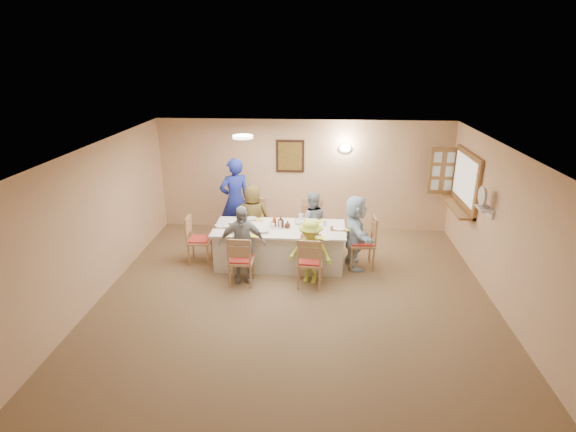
# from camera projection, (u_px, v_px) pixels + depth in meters

# --- Properties ---
(ground) EXTENTS (7.00, 7.00, 0.00)m
(ground) POSITION_uv_depth(u_px,v_px,m) (294.00, 307.00, 7.22)
(ground) COLOR brown
(room_walls) EXTENTS (7.00, 7.00, 7.00)m
(room_walls) POSITION_uv_depth(u_px,v_px,m) (295.00, 219.00, 6.70)
(room_walls) COLOR #E8BD8C
(room_walls) RESTS_ON ground
(wall_picture) EXTENTS (0.62, 0.05, 0.72)m
(wall_picture) POSITION_uv_depth(u_px,v_px,m) (290.00, 156.00, 9.90)
(wall_picture) COLOR black
(wall_picture) RESTS_ON room_walls
(wall_sconce) EXTENTS (0.26, 0.09, 0.18)m
(wall_sconce) POSITION_uv_depth(u_px,v_px,m) (345.00, 148.00, 9.73)
(wall_sconce) COLOR white
(wall_sconce) RESTS_ON room_walls
(ceiling_light) EXTENTS (0.36, 0.36, 0.05)m
(ceiling_light) POSITION_uv_depth(u_px,v_px,m) (243.00, 137.00, 7.84)
(ceiling_light) COLOR white
(ceiling_light) RESTS_ON room_walls
(serving_hatch) EXTENTS (0.06, 1.50, 1.15)m
(serving_hatch) POSITION_uv_depth(u_px,v_px,m) (466.00, 181.00, 8.74)
(serving_hatch) COLOR olive
(serving_hatch) RESTS_ON room_walls
(hatch_sill) EXTENTS (0.30, 1.50, 0.05)m
(hatch_sill) POSITION_uv_depth(u_px,v_px,m) (456.00, 206.00, 8.93)
(hatch_sill) COLOR olive
(hatch_sill) RESTS_ON room_walls
(shutter_door) EXTENTS (0.55, 0.04, 1.00)m
(shutter_door) POSITION_uv_depth(u_px,v_px,m) (443.00, 171.00, 9.47)
(shutter_door) COLOR olive
(shutter_door) RESTS_ON room_walls
(fan_shelf) EXTENTS (0.22, 0.36, 0.03)m
(fan_shelf) POSITION_uv_depth(u_px,v_px,m) (484.00, 208.00, 7.52)
(fan_shelf) COLOR white
(fan_shelf) RESTS_ON room_walls
(desk_fan) EXTENTS (0.30, 0.30, 0.28)m
(desk_fan) POSITION_uv_depth(u_px,v_px,m) (484.00, 200.00, 7.47)
(desk_fan) COLOR #A5A5A8
(desk_fan) RESTS_ON fan_shelf
(dining_table) EXTENTS (2.47, 1.05, 0.76)m
(dining_table) POSITION_uv_depth(u_px,v_px,m) (280.00, 246.00, 8.57)
(dining_table) COLOR beige
(dining_table) RESTS_ON ground
(chair_back_left) EXTENTS (0.51, 0.51, 1.01)m
(chair_back_left) POSITION_uv_depth(u_px,v_px,m) (254.00, 224.00, 9.32)
(chair_back_left) COLOR tan
(chair_back_left) RESTS_ON ground
(chair_back_right) EXTENTS (0.51, 0.51, 1.02)m
(chair_back_right) POSITION_uv_depth(u_px,v_px,m) (312.00, 225.00, 9.24)
(chair_back_right) COLOR tan
(chair_back_right) RESTS_ON ground
(chair_front_left) EXTENTS (0.45, 0.45, 0.93)m
(chair_front_left) POSITION_uv_depth(u_px,v_px,m) (241.00, 259.00, 7.84)
(chair_front_left) COLOR tan
(chair_front_left) RESTS_ON ground
(chair_front_right) EXTENTS (0.48, 0.48, 0.94)m
(chair_front_right) POSITION_uv_depth(u_px,v_px,m) (310.00, 261.00, 7.75)
(chair_front_right) COLOR tan
(chair_front_right) RESTS_ON ground
(chair_left_end) EXTENTS (0.46, 0.46, 0.94)m
(chair_left_end) POSITION_uv_depth(u_px,v_px,m) (199.00, 239.00, 8.65)
(chair_left_end) COLOR tan
(chair_left_end) RESTS_ON ground
(chair_right_end) EXTENTS (0.52, 0.52, 1.02)m
(chair_right_end) POSITION_uv_depth(u_px,v_px,m) (362.00, 242.00, 8.43)
(chair_right_end) COLOR tan
(chair_right_end) RESTS_ON ground
(diner_back_left) EXTENTS (0.72, 0.51, 1.38)m
(diner_back_left) POSITION_uv_depth(u_px,v_px,m) (253.00, 218.00, 9.14)
(diner_back_left) COLOR brown
(diner_back_left) RESTS_ON ground
(diner_back_right) EXTENTS (0.62, 0.49, 1.25)m
(diner_back_right) POSITION_uv_depth(u_px,v_px,m) (312.00, 222.00, 9.08)
(diner_back_right) COLOR gray
(diner_back_right) RESTS_ON ground
(diner_front_left) EXTENTS (0.90, 0.52, 1.41)m
(diner_front_left) POSITION_uv_depth(u_px,v_px,m) (242.00, 244.00, 7.86)
(diner_front_left) COLOR #A0A0A0
(diner_front_left) RESTS_ON ground
(diner_front_right) EXTENTS (0.93, 0.72, 1.18)m
(diner_front_right) POSITION_uv_depth(u_px,v_px,m) (310.00, 252.00, 7.82)
(diner_front_right) COLOR #D0E746
(diner_front_right) RESTS_ON ground
(diner_right_end) EXTENTS (1.42, 0.74, 1.42)m
(diner_right_end) POSITION_uv_depth(u_px,v_px,m) (355.00, 232.00, 8.37)
(diner_right_end) COLOR white
(diner_right_end) RESTS_ON ground
(caregiver) EXTENTS (1.03, 1.00, 1.81)m
(caregiver) POSITION_uv_depth(u_px,v_px,m) (235.00, 200.00, 9.54)
(caregiver) COLOR #1D2B9A
(caregiver) RESTS_ON ground
(placemat_fl) EXTENTS (0.38, 0.28, 0.01)m
(placemat_fl) POSITION_uv_depth(u_px,v_px,m) (244.00, 235.00, 8.09)
(placemat_fl) COLOR #472B19
(placemat_fl) RESTS_ON dining_table
(plate_fl) EXTENTS (0.25, 0.25, 0.02)m
(plate_fl) POSITION_uv_depth(u_px,v_px,m) (244.00, 234.00, 8.08)
(plate_fl) COLOR white
(plate_fl) RESTS_ON dining_table
(napkin_fl) EXTENTS (0.14, 0.14, 0.01)m
(napkin_fl) POSITION_uv_depth(u_px,v_px,m) (254.00, 236.00, 8.03)
(napkin_fl) COLOR #E1F233
(napkin_fl) RESTS_ON dining_table
(placemat_fr) EXTENTS (0.37, 0.27, 0.01)m
(placemat_fr) POSITION_uv_depth(u_px,v_px,m) (311.00, 237.00, 8.01)
(placemat_fr) COLOR #472B19
(placemat_fr) RESTS_ON dining_table
(plate_fr) EXTENTS (0.22, 0.22, 0.01)m
(plate_fr) POSITION_uv_depth(u_px,v_px,m) (311.00, 236.00, 8.00)
(plate_fr) COLOR white
(plate_fr) RESTS_ON dining_table
(napkin_fr) EXTENTS (0.14, 0.14, 0.01)m
(napkin_fr) POSITION_uv_depth(u_px,v_px,m) (321.00, 238.00, 7.95)
(napkin_fr) COLOR #E1F233
(napkin_fr) RESTS_ON dining_table
(placemat_bl) EXTENTS (0.33, 0.24, 0.01)m
(placemat_bl) POSITION_uv_depth(u_px,v_px,m) (251.00, 219.00, 8.87)
(placemat_bl) COLOR #472B19
(placemat_bl) RESTS_ON dining_table
(plate_bl) EXTENTS (0.22, 0.22, 0.01)m
(plate_bl) POSITION_uv_depth(u_px,v_px,m) (251.00, 218.00, 8.87)
(plate_bl) COLOR white
(plate_bl) RESTS_ON dining_table
(napkin_bl) EXTENTS (0.14, 0.14, 0.01)m
(napkin_bl) POSITION_uv_depth(u_px,v_px,m) (260.00, 219.00, 8.81)
(napkin_bl) COLOR #E1F233
(napkin_bl) RESTS_ON dining_table
(placemat_br) EXTENTS (0.36, 0.26, 0.01)m
(placemat_br) POSITION_uv_depth(u_px,v_px,m) (312.00, 220.00, 8.79)
(placemat_br) COLOR #472B19
(placemat_br) RESTS_ON dining_table
(plate_br) EXTENTS (0.23, 0.23, 0.01)m
(plate_br) POSITION_uv_depth(u_px,v_px,m) (312.00, 220.00, 8.79)
(plate_br) COLOR white
(plate_br) RESTS_ON dining_table
(napkin_br) EXTENTS (0.13, 0.13, 0.01)m
(napkin_br) POSITION_uv_depth(u_px,v_px,m) (321.00, 221.00, 8.73)
(napkin_br) COLOR #E1F233
(napkin_br) RESTS_ON dining_table
(placemat_le) EXTENTS (0.37, 0.28, 0.01)m
(placemat_le) POSITION_uv_depth(u_px,v_px,m) (222.00, 226.00, 8.51)
(placemat_le) COLOR #472B19
(placemat_le) RESTS_ON dining_table
(plate_le) EXTENTS (0.26, 0.26, 0.02)m
(plate_le) POSITION_uv_depth(u_px,v_px,m) (222.00, 225.00, 8.51)
(plate_le) COLOR white
(plate_le) RESTS_ON dining_table
(napkin_le) EXTENTS (0.13, 0.13, 0.01)m
(napkin_le) POSITION_uv_depth(u_px,v_px,m) (231.00, 227.00, 8.45)
(napkin_le) COLOR #E1F233
(napkin_le) RESTS_ON dining_table
(placemat_re) EXTENTS (0.33, 0.25, 0.01)m
(placemat_re) POSITION_uv_depth(u_px,v_px,m) (339.00, 229.00, 8.37)
(placemat_re) COLOR #472B19
(placemat_re) RESTS_ON dining_table
(plate_re) EXTENTS (0.23, 0.23, 0.01)m
(plate_re) POSITION_uv_depth(u_px,v_px,m) (339.00, 228.00, 8.36)
(plate_re) COLOR white
(plate_re) RESTS_ON dining_table
(napkin_re) EXTENTS (0.14, 0.14, 0.01)m
(napkin_re) POSITION_uv_depth(u_px,v_px,m) (349.00, 230.00, 8.31)
(napkin_re) COLOR #E1F233
(napkin_re) RESTS_ON dining_table
(teacup_a) EXTENTS (0.19, 0.19, 0.09)m
(teacup_a) POSITION_uv_depth(u_px,v_px,m) (233.00, 230.00, 8.17)
(teacup_a) COLOR white
(teacup_a) RESTS_ON dining_table
(teacup_b) EXTENTS (0.14, 0.14, 0.09)m
(teacup_b) POSITION_uv_depth(u_px,v_px,m) (301.00, 216.00, 8.90)
(teacup_b) COLOR white
(teacup_b) RESTS_ON dining_table
(bowl_a) EXTENTS (0.36, 0.36, 0.05)m
(bowl_a) POSITION_uv_depth(u_px,v_px,m) (264.00, 231.00, 8.21)
(bowl_a) COLOR white
(bowl_a) RESTS_ON dining_table
(bowl_b) EXTENTS (0.33, 0.33, 0.06)m
(bowl_b) POSITION_uv_depth(u_px,v_px,m) (299.00, 222.00, 8.63)
(bowl_b) COLOR white
(bowl_b) RESTS_ON dining_table
(condiment_ketchup) EXTENTS (0.09, 0.09, 0.21)m
(condiment_ketchup) POSITION_uv_depth(u_px,v_px,m) (274.00, 221.00, 8.47)
(condiment_ketchup) COLOR #B2360F
(condiment_ketchup) RESTS_ON dining_table
(condiment_brown) EXTENTS (0.16, 0.16, 0.22)m
(condiment_brown) POSITION_uv_depth(u_px,v_px,m) (281.00, 222.00, 8.42)
(condiment_brown) COLOR #3B1B0F
(condiment_brown) RESTS_ON dining_table
(condiment_malt) EXTENTS (0.18, 0.18, 0.14)m
(condiment_malt) POSITION_uv_depth(u_px,v_px,m) (287.00, 224.00, 8.40)
(condiment_malt) COLOR #3B1B0F
(condiment_malt) RESTS_ON dining_table
(drinking_glass) EXTENTS (0.06, 0.06, 0.10)m
(drinking_glass) POSITION_uv_depth(u_px,v_px,m) (272.00, 223.00, 8.48)
(drinking_glass) COLOR silver
(drinking_glass) RESTS_ON dining_table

